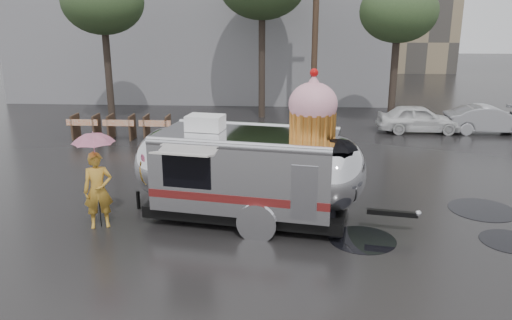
# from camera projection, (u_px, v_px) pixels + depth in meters

# --- Properties ---
(ground) EXTENTS (120.00, 120.00, 0.00)m
(ground) POSITION_uv_depth(u_px,v_px,m) (227.00, 252.00, 10.81)
(ground) COLOR black
(ground) RESTS_ON ground
(puddles) EXTENTS (8.84, 6.34, 0.01)m
(puddles) POSITION_uv_depth(u_px,v_px,m) (358.00, 209.00, 13.16)
(puddles) COLOR black
(puddles) RESTS_ON ground
(utility_pole) EXTENTS (1.60, 0.28, 9.00)m
(utility_pole) POSITION_uv_depth(u_px,v_px,m) (315.00, 22.00, 22.79)
(utility_pole) COLOR #473323
(utility_pole) RESTS_ON ground
(tree_left) EXTENTS (3.64, 3.64, 6.95)m
(tree_left) POSITION_uv_depth(u_px,v_px,m) (103.00, 2.00, 22.15)
(tree_left) COLOR #382D26
(tree_left) RESTS_ON ground
(tree_right) EXTENTS (3.36, 3.36, 6.42)m
(tree_right) POSITION_uv_depth(u_px,v_px,m) (398.00, 12.00, 21.51)
(tree_right) COLOR #382D26
(tree_right) RESTS_ON ground
(barricade_row) EXTENTS (4.30, 0.80, 1.00)m
(barricade_row) POSITION_uv_depth(u_px,v_px,m) (121.00, 127.00, 20.54)
(barricade_row) COLOR #473323
(barricade_row) RESTS_ON ground
(airstream_trailer) EXTENTS (7.11, 3.18, 3.87)m
(airstream_trailer) POSITION_uv_depth(u_px,v_px,m) (251.00, 168.00, 12.17)
(airstream_trailer) COLOR silver
(airstream_trailer) RESTS_ON ground
(person_left) EXTENTS (0.78, 0.65, 1.86)m
(person_left) POSITION_uv_depth(u_px,v_px,m) (98.00, 190.00, 11.87)
(person_left) COLOR gold
(person_left) RESTS_ON ground
(umbrella_pink) EXTENTS (1.20, 1.20, 2.37)m
(umbrella_pink) POSITION_uv_depth(u_px,v_px,m) (94.00, 149.00, 11.58)
(umbrella_pink) COLOR #F89BBE
(umbrella_pink) RESTS_ON ground
(person_right) EXTENTS (0.56, 0.90, 1.77)m
(person_right) POSITION_uv_depth(u_px,v_px,m) (336.00, 197.00, 11.54)
(person_right) COLOR black
(person_right) RESTS_ON ground
(umbrella_black) EXTENTS (1.11, 1.11, 2.31)m
(umbrella_black) POSITION_uv_depth(u_px,v_px,m) (338.00, 154.00, 11.25)
(umbrella_black) COLOR black
(umbrella_black) RESTS_ON ground
(tripod) EXTENTS (0.62, 0.60, 1.53)m
(tripod) POSITION_uv_depth(u_px,v_px,m) (304.00, 190.00, 11.94)
(tripod) COLOR black
(tripod) RESTS_ON ground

